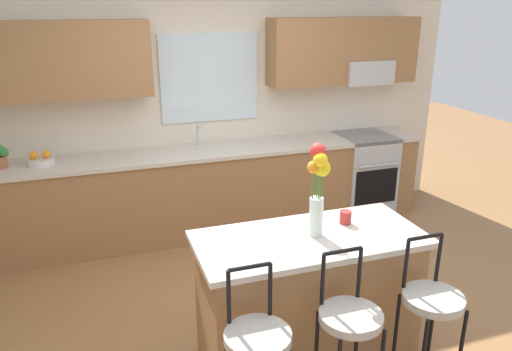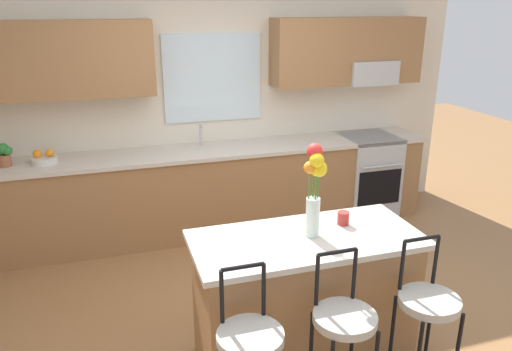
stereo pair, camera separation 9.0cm
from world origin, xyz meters
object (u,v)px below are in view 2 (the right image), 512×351
(oven_range, at_px, (367,174))
(kitchen_island, at_px, (304,298))
(fruit_bowl_oranges, at_px, (44,159))
(flower_vase, at_px, (315,184))
(bar_stool_middle, at_px, (344,325))
(mug_ceramic, at_px, (343,218))
(bar_stool_near, at_px, (250,344))
(potted_plant_small, at_px, (4,154))
(bar_stool_far, at_px, (427,308))

(oven_range, distance_m, kitchen_island, 2.72)
(fruit_bowl_oranges, bearing_deg, flower_vase, -50.32)
(bar_stool_middle, xyz_separation_m, fruit_bowl_oranges, (-1.75, 2.72, 0.33))
(oven_range, height_order, flower_vase, flower_vase)
(kitchen_island, height_order, flower_vase, flower_vase)
(bar_stool_middle, relative_size, mug_ceramic, 11.58)
(mug_ceramic, bearing_deg, bar_stool_near, -142.46)
(bar_stool_middle, bearing_deg, potted_plant_small, 127.38)
(mug_ceramic, xyz_separation_m, potted_plant_small, (-2.39, 2.06, 0.07))
(oven_range, height_order, fruit_bowl_oranges, fruit_bowl_oranges)
(oven_range, relative_size, flower_vase, 1.50)
(bar_stool_middle, distance_m, flower_vase, 0.86)
(flower_vase, relative_size, mug_ceramic, 6.80)
(oven_range, xyz_separation_m, fruit_bowl_oranges, (-3.42, 0.02, 0.50))
(flower_vase, bearing_deg, bar_stool_far, -48.15)
(oven_range, relative_size, bar_stool_near, 0.88)
(bar_stool_near, xyz_separation_m, bar_stool_far, (1.10, 0.00, 0.00))
(bar_stool_middle, xyz_separation_m, flower_vase, (0.04, 0.57, 0.64))
(oven_range, bearing_deg, mug_ceramic, -123.80)
(kitchen_island, xyz_separation_m, fruit_bowl_oranges, (-1.75, 2.17, 0.50))
(bar_stool_near, relative_size, fruit_bowl_oranges, 4.34)
(bar_stool_far, relative_size, mug_ceramic, 11.58)
(fruit_bowl_oranges, bearing_deg, oven_range, -0.41)
(oven_range, relative_size, fruit_bowl_oranges, 3.83)
(fruit_bowl_oranges, bearing_deg, potted_plant_small, -179.98)
(kitchen_island, relative_size, bar_stool_near, 1.43)
(potted_plant_small, bearing_deg, bar_stool_far, -46.00)
(oven_range, xyz_separation_m, bar_stool_middle, (-1.68, -2.70, 0.18))
(bar_stool_middle, relative_size, flower_vase, 1.70)
(bar_stool_far, bearing_deg, flower_vase, 131.85)
(bar_stool_far, height_order, mug_ceramic, bar_stool_far)
(mug_ceramic, bearing_deg, fruit_bowl_oranges, 134.92)
(bar_stool_middle, distance_m, mug_ceramic, 0.80)
(oven_range, height_order, bar_stool_far, bar_stool_far)
(mug_ceramic, bearing_deg, flower_vase, -160.17)
(bar_stool_far, height_order, fruit_bowl_oranges, fruit_bowl_oranges)
(kitchen_island, xyz_separation_m, mug_ceramic, (0.31, 0.11, 0.50))
(oven_range, bearing_deg, fruit_bowl_oranges, 179.59)
(kitchen_island, bearing_deg, bar_stool_near, -134.72)
(bar_stool_far, height_order, potted_plant_small, potted_plant_small)
(flower_vase, xyz_separation_m, mug_ceramic, (0.27, 0.10, -0.31))
(mug_ceramic, bearing_deg, bar_stool_far, -70.05)
(flower_vase, bearing_deg, oven_range, 52.62)
(bar_stool_middle, bearing_deg, flower_vase, 85.56)
(bar_stool_near, height_order, bar_stool_middle, same)
(bar_stool_near, relative_size, flower_vase, 1.70)
(oven_range, relative_size, kitchen_island, 0.62)
(oven_range, distance_m, bar_stool_far, 2.93)
(oven_range, xyz_separation_m, flower_vase, (-1.63, -2.14, 0.82))
(oven_range, bearing_deg, bar_stool_far, -112.62)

